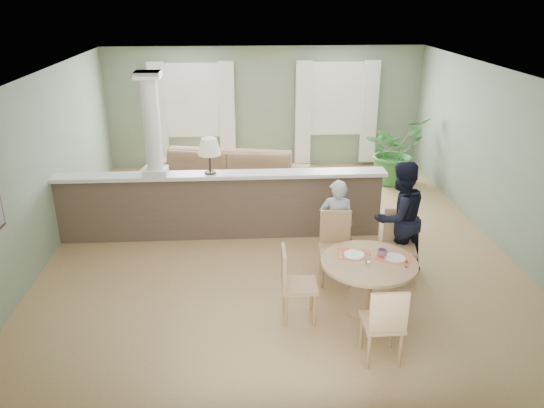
{
  "coord_description": "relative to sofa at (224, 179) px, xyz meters",
  "views": [
    {
      "loc": [
        -0.56,
        -7.8,
        3.79
      ],
      "look_at": [
        -0.15,
        -1.0,
        1.05
      ],
      "focal_mm": 35.0,
      "sensor_mm": 36.0,
      "label": 1
    }
  ],
  "objects": [
    {
      "name": "room_shell",
      "position": [
        0.86,
        -1.13,
        1.35
      ],
      "size": [
        7.02,
        8.02,
        2.71
      ],
      "color": "gray",
      "rests_on": "ground"
    },
    {
      "name": "ground",
      "position": [
        0.89,
        -1.76,
        -0.47
      ],
      "size": [
        8.0,
        8.0,
        0.0
      ],
      "primitive_type": "plane",
      "color": "tan",
      "rests_on": "ground"
    },
    {
      "name": "houseplant",
      "position": [
        3.52,
        0.93,
        0.24
      ],
      "size": [
        1.66,
        1.62,
        1.4
      ],
      "primitive_type": "imported",
      "rotation": [
        0.0,
        0.0,
        0.61
      ],
      "color": "#31702C",
      "rests_on": "ground"
    },
    {
      "name": "chair_far_man",
      "position": [
        2.49,
        -3.05,
        0.08
      ],
      "size": [
        0.53,
        0.53,
        1.0
      ],
      "rotation": [
        0.0,
        0.0,
        -0.19
      ],
      "color": "tan",
      "rests_on": "ground"
    },
    {
      "name": "pony_wall",
      "position": [
        -0.1,
        -1.56,
        0.24
      ],
      "size": [
        5.32,
        0.38,
        2.7
      ],
      "color": "brown",
      "rests_on": "ground"
    },
    {
      "name": "dining_table",
      "position": [
        1.87,
        -3.88,
        0.11
      ],
      "size": [
        1.19,
        1.19,
        0.81
      ],
      "rotation": [
        0.0,
        0.0,
        -0.14
      ],
      "color": "tan",
      "rests_on": "ground"
    },
    {
      "name": "chair_far_boy",
      "position": [
        1.61,
        -3.03,
        0.08
      ],
      "size": [
        0.49,
        0.49,
        0.99
      ],
      "rotation": [
        0.0,
        0.0,
        -0.09
      ],
      "color": "tan",
      "rests_on": "ground"
    },
    {
      "name": "chair_side",
      "position": [
        0.93,
        -3.97,
        0.06
      ],
      "size": [
        0.44,
        0.44,
        0.95
      ],
      "rotation": [
        0.0,
        0.0,
        1.54
      ],
      "color": "tan",
      "rests_on": "ground"
    },
    {
      "name": "sofa",
      "position": [
        0.0,
        0.0,
        0.0
      ],
      "size": [
        3.37,
        1.86,
        0.93
      ],
      "primitive_type": "imported",
      "rotation": [
        0.0,
        0.0,
        -0.2
      ],
      "color": "#815F46",
      "rests_on": "ground"
    },
    {
      "name": "man_person",
      "position": [
        2.53,
        -2.84,
        0.36
      ],
      "size": [
        0.98,
        0.88,
        1.65
      ],
      "primitive_type": "imported",
      "rotation": [
        0.0,
        0.0,
        3.53
      ],
      "color": "black",
      "rests_on": "ground"
    },
    {
      "name": "chair_near",
      "position": [
        1.81,
        -4.87,
        0.05
      ],
      "size": [
        0.43,
        0.43,
        0.94
      ],
      "rotation": [
        0.0,
        0.0,
        3.14
      ],
      "color": "tan",
      "rests_on": "ground"
    },
    {
      "name": "child_person",
      "position": [
        1.67,
        -2.7,
        0.22
      ],
      "size": [
        0.54,
        0.4,
        1.36
      ],
      "primitive_type": "imported",
      "rotation": [
        0.0,
        0.0,
        2.98
      ],
      "color": "#ADADB3",
      "rests_on": "ground"
    }
  ]
}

